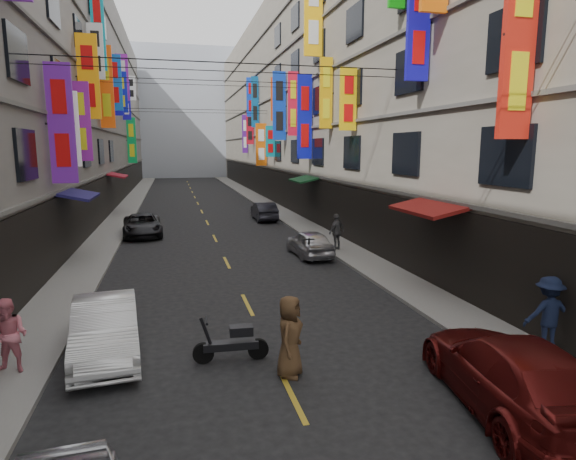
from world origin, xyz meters
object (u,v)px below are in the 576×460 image
car_right_near (513,374)px  pedestrian_rnear (548,313)px  car_right_far (264,211)px  pedestrian_rfar (337,232)px  pedestrian_crossing (290,336)px  car_right_mid (310,243)px  scooter_crossing (232,343)px  car_left_far (142,225)px  car_left_mid (105,328)px  scooter_far_right (307,250)px  pedestrian_lfar (9,336)px

car_right_near → pedestrian_rnear: 3.33m
car_right_far → pedestrian_rnear: 23.82m
pedestrian_rfar → pedestrian_crossing: (-5.31, -12.09, -0.09)m
pedestrian_rfar → car_right_mid: bearing=-9.7°
scooter_crossing → pedestrian_crossing: bearing=-129.3°
car_left_far → car_right_far: 9.17m
car_left_far → car_right_near: size_ratio=0.90×
scooter_crossing → car_left_mid: 3.15m
scooter_far_right → pedestrian_rnear: pedestrian_rnear is taller
car_right_mid → pedestrian_crossing: size_ratio=2.01×
car_left_far → pedestrian_rnear: pedestrian_rnear is taller
car_right_near → pedestrian_rnear: (2.60, 2.05, 0.30)m
car_right_mid → car_right_far: car_right_far is taller
car_right_near → pedestrian_crossing: 4.52m
car_left_far → pedestrian_rfar: size_ratio=2.58×
pedestrian_rnear → pedestrian_crossing: pedestrian_rnear is taller
scooter_crossing → pedestrian_rnear: 7.73m
car_left_mid → car_right_mid: 12.29m
car_left_far → car_left_mid: bearing=-93.9°
car_left_far → pedestrian_rfar: (9.48, -6.77, 0.37)m
scooter_crossing → pedestrian_rnear: (7.59, -1.38, 0.60)m
scooter_far_right → pedestrian_rfar: 2.29m
pedestrian_rnear → car_right_near: bearing=46.4°
pedestrian_lfar → pedestrian_crossing: bearing=1.7°
pedestrian_rnear → car_left_mid: bearing=-4.8°
car_left_far → car_right_far: (8.00, 4.47, 0.01)m
car_right_far → car_right_mid: bearing=90.0°
pedestrian_rnear → pedestrian_rfar: bearing=-76.7°
car_right_mid → car_right_far: size_ratio=0.94×
pedestrian_rfar → pedestrian_rnear: bearing=64.9°
scooter_crossing → pedestrian_lfar: bearing=88.9°
scooter_crossing → pedestrian_crossing: 1.63m
car_left_far → pedestrian_crossing: size_ratio=2.49×
scooter_crossing → car_left_far: (-3.01, 17.82, 0.20)m
car_right_near → pedestrian_lfar: (-9.83, 3.76, 0.21)m
scooter_far_right → car_left_far: size_ratio=0.39×
car_left_mid → pedestrian_crossing: pedestrian_crossing is taller
scooter_far_right → pedestrian_crossing: pedestrian_crossing is taller
car_left_mid → car_right_far: (7.95, 21.25, -0.05)m
car_right_mid → pedestrian_rfar: (1.54, 0.58, 0.38)m
car_left_mid → pedestrian_rnear: size_ratio=2.29×
pedestrian_rfar → scooter_crossing: bearing=29.4°
car_right_far → pedestrian_lfar: 24.07m
car_left_mid → pedestrian_lfar: 2.04m
car_left_far → car_right_far: car_right_far is taller
car_right_near → car_right_far: size_ratio=1.31×
car_left_far → pedestrian_lfar: (-1.83, -17.50, 0.32)m
pedestrian_crossing → car_right_mid: bearing=10.9°
car_right_mid → pedestrian_lfar: 14.09m
pedestrian_rfar → scooter_far_right: bearing=3.4°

